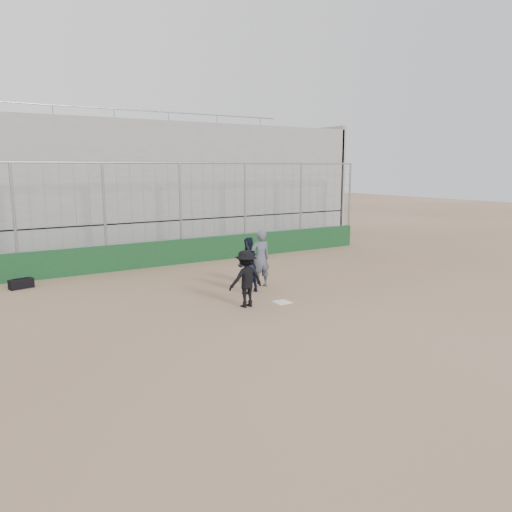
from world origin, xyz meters
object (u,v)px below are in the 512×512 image
batter_at_plate (246,278)px  catcher_crouched (248,275)px  equipment_bag (21,284)px  umpire (260,261)px

batter_at_plate → catcher_crouched: bearing=56.9°
batter_at_plate → equipment_bag: batter_at_plate is taller
batter_at_plate → equipment_bag: (-5.01, 5.65, -0.64)m
umpire → equipment_bag: (-6.62, 3.89, -0.68)m
batter_at_plate → umpire: (1.61, 1.76, 0.04)m
batter_at_plate → catcher_crouched: 1.50m
batter_at_plate → catcher_crouched: (0.81, 1.24, -0.21)m
batter_at_plate → umpire: size_ratio=1.06×
umpire → catcher_crouched: bearing=35.3°
batter_at_plate → equipment_bag: 7.58m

